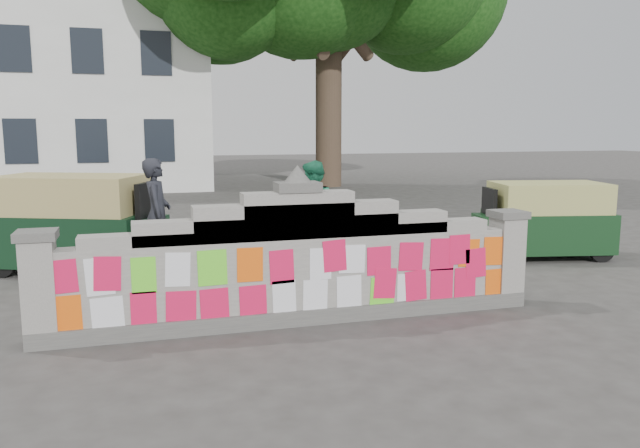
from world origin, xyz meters
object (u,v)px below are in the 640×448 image
object	(u,v)px
cyclist_bike	(159,252)
rickshaw_right	(544,219)
cyclist_rider	(158,230)
rickshaw_left	(76,222)
pedestrian	(313,212)

from	to	relation	value
cyclist_bike	rickshaw_right	world-z (taller)	rickshaw_right
cyclist_bike	cyclist_rider	bearing A→B (deg)	0.00
rickshaw_left	rickshaw_right	world-z (taller)	rickshaw_left
pedestrian	rickshaw_left	distance (m)	4.12
cyclist_rider	rickshaw_right	bearing A→B (deg)	-83.43
cyclist_bike	rickshaw_right	bearing A→B (deg)	-83.43
cyclist_bike	pedestrian	xyz separation A→B (m)	(2.77, 0.79, 0.42)
cyclist_bike	cyclist_rider	distance (m)	0.36
cyclist_rider	rickshaw_right	size ratio (longest dim) A/B	0.65
pedestrian	rickshaw_left	world-z (taller)	pedestrian
pedestrian	rickshaw_left	xyz separation A→B (m)	(-4.09, 0.52, -0.08)
rickshaw_left	pedestrian	bearing A→B (deg)	15.63
cyclist_rider	pedestrian	size ratio (longest dim) A/B	0.93
rickshaw_left	cyclist_rider	bearing A→B (deg)	-22.07
cyclist_rider	rickshaw_left	size ratio (longest dim) A/B	0.57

